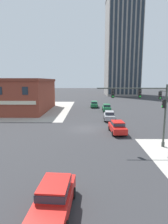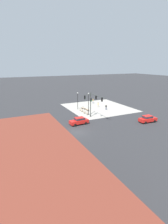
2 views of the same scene
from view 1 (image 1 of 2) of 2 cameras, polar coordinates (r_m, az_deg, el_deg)
ground_plane at (r=27.89m, az=0.60°, el=-5.09°), size 320.00×320.00×0.00m
sidewalk_far_corner at (r=51.58m, az=-22.14°, el=0.96°), size 32.00×32.00×0.02m
traffic_signal_main at (r=20.92m, az=19.91°, el=1.99°), size 7.36×2.09×6.67m
car_main_northbound_near at (r=25.67m, az=10.16°, el=-4.41°), size 2.06×4.48×1.68m
car_main_northbound_far at (r=11.04m, az=-9.02°, el=-24.14°), size 2.10×4.50×1.68m
car_main_southbound_near at (r=43.83m, az=6.92°, el=1.41°), size 1.99×4.45×1.68m
car_main_southbound_far at (r=50.05m, az=3.16°, el=2.46°), size 2.09×4.50×1.68m
car_cross_eastbound at (r=33.73m, az=7.73°, el=-1.02°), size 2.13×4.51×1.68m
storefront_block_near_corner at (r=48.16m, az=-22.40°, el=4.90°), size 20.02×18.82×7.51m
residential_tower_skyline_right at (r=97.81m, az=11.56°, el=19.04°), size 15.38×19.10×47.10m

